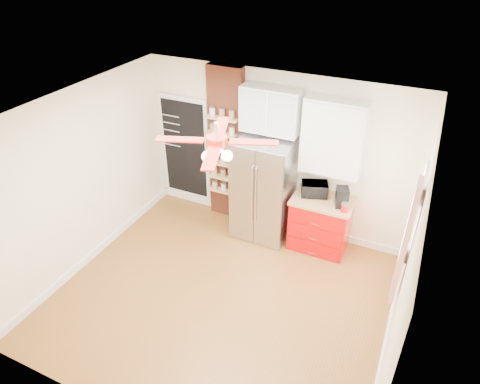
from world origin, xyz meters
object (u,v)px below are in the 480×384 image
at_px(coffee_maker, 342,197).
at_px(canister_left, 345,208).
at_px(fridge, 263,189).
at_px(red_cabinet, 320,223).
at_px(pantry_jar_oats, 213,144).
at_px(ceiling_fan, 217,141).
at_px(toaster_oven, 314,189).

relative_size(coffee_maker, canister_left, 2.42).
distance_m(fridge, canister_left, 1.35).
relative_size(fridge, red_cabinet, 1.86).
height_order(red_cabinet, pantry_jar_oats, pantry_jar_oats).
bearing_deg(pantry_jar_oats, ceiling_fan, -59.92).
relative_size(red_cabinet, pantry_jar_oats, 8.05).
distance_m(fridge, coffee_maker, 1.27).
height_order(ceiling_fan, canister_left, ceiling_fan).
distance_m(fridge, toaster_oven, 0.82).
distance_m(coffee_maker, pantry_jar_oats, 2.26).
xyz_separation_m(coffee_maker, pantry_jar_oats, (-2.22, 0.13, 0.38)).
height_order(canister_left, pantry_jar_oats, pantry_jar_oats).
xyz_separation_m(fridge, red_cabinet, (0.97, 0.05, -0.42)).
distance_m(red_cabinet, pantry_jar_oats, 2.17).
bearing_deg(pantry_jar_oats, fridge, -7.63).
bearing_deg(fridge, coffee_maker, 0.13).
bearing_deg(red_cabinet, fridge, -177.05).
height_order(fridge, ceiling_fan, ceiling_fan).
bearing_deg(coffee_maker, fridge, 160.49).
bearing_deg(red_cabinet, ceiling_fan, -118.71).
relative_size(fridge, ceiling_fan, 1.25).
bearing_deg(coffee_maker, red_cabinet, 150.96).
height_order(toaster_oven, coffee_maker, coffee_maker).
xyz_separation_m(toaster_oven, canister_left, (0.54, -0.25, -0.05)).
bearing_deg(ceiling_fan, coffee_maker, 53.58).
xyz_separation_m(ceiling_fan, canister_left, (1.29, 1.50, -1.46)).
relative_size(canister_left, pantry_jar_oats, 1.08).
bearing_deg(toaster_oven, pantry_jar_oats, 160.12).
xyz_separation_m(canister_left, pantry_jar_oats, (-2.31, 0.26, 0.47)).
distance_m(canister_left, pantry_jar_oats, 2.37).
bearing_deg(fridge, ceiling_fan, -88.24).
bearing_deg(red_cabinet, coffee_maker, -9.40).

